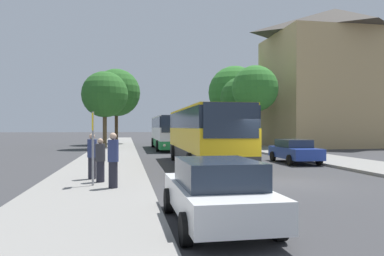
{
  "coord_description": "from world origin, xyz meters",
  "views": [
    {
      "loc": [
        -5.86,
        -13.62,
        2.18
      ],
      "look_at": [
        -0.53,
        16.75,
        2.1
      ],
      "focal_mm": 35.0,
      "sensor_mm": 36.0,
      "label": 1
    }
  ],
  "objects_px": {
    "pedestrian_walking_back": "(113,160)",
    "bus_middle": "(168,132)",
    "tree_left_near": "(116,93)",
    "parked_car_right_far": "(217,140)",
    "tree_right_near": "(242,98)",
    "parked_car_right_near": "(294,151)",
    "pedestrian_waiting_near": "(92,156)",
    "tree_right_far": "(255,89)",
    "bus_stop_sign": "(93,140)",
    "parked_car_left_curb": "(216,191)",
    "pedestrian_waiting_far": "(100,160)",
    "tree_right_mid": "(235,92)",
    "tree_left_far": "(105,95)",
    "bus_front": "(203,135)"
  },
  "relations": [
    {
      "from": "tree_right_far",
      "to": "tree_right_near",
      "type": "bearing_deg",
      "value": 85.45
    },
    {
      "from": "parked_car_left_curb",
      "to": "parked_car_right_far",
      "type": "xyz_separation_m",
      "value": [
        7.66,
        31.21,
        0.01
      ]
    },
    {
      "from": "pedestrian_walking_back",
      "to": "tree_right_near",
      "type": "distance_m",
      "value": 29.94
    },
    {
      "from": "tree_right_near",
      "to": "tree_right_mid",
      "type": "bearing_deg",
      "value": 80.58
    },
    {
      "from": "bus_front",
      "to": "bus_stop_sign",
      "type": "distance_m",
      "value": 8.89
    },
    {
      "from": "pedestrian_walking_back",
      "to": "bus_middle",
      "type": "bearing_deg",
      "value": 162.8
    },
    {
      "from": "pedestrian_walking_back",
      "to": "tree_left_near",
      "type": "xyz_separation_m",
      "value": [
        -0.79,
        34.17,
        5.32
      ]
    },
    {
      "from": "pedestrian_walking_back",
      "to": "tree_left_near",
      "type": "height_order",
      "value": "tree_left_near"
    },
    {
      "from": "bus_front",
      "to": "parked_car_right_far",
      "type": "bearing_deg",
      "value": 75.01
    },
    {
      "from": "tree_right_near",
      "to": "tree_right_mid",
      "type": "height_order",
      "value": "tree_right_mid"
    },
    {
      "from": "bus_middle",
      "to": "tree_right_far",
      "type": "bearing_deg",
      "value": -19.04
    },
    {
      "from": "parked_car_right_near",
      "to": "pedestrian_waiting_far",
      "type": "relative_size",
      "value": 2.79
    },
    {
      "from": "bus_stop_sign",
      "to": "bus_middle",
      "type": "bearing_deg",
      "value": 77.52
    },
    {
      "from": "tree_left_near",
      "to": "tree_right_far",
      "type": "bearing_deg",
      "value": -44.73
    },
    {
      "from": "tree_right_near",
      "to": "tree_left_near",
      "type": "bearing_deg",
      "value": 151.3
    },
    {
      "from": "bus_front",
      "to": "bus_middle",
      "type": "height_order",
      "value": "bus_front"
    },
    {
      "from": "parked_car_left_curb",
      "to": "pedestrian_waiting_near",
      "type": "bearing_deg",
      "value": 114.91
    },
    {
      "from": "pedestrian_waiting_near",
      "to": "tree_right_mid",
      "type": "bearing_deg",
      "value": -20.35
    },
    {
      "from": "bus_middle",
      "to": "tree_right_far",
      "type": "distance_m",
      "value": 9.41
    },
    {
      "from": "pedestrian_walking_back",
      "to": "pedestrian_waiting_far",
      "type": "bearing_deg",
      "value": -167.25
    },
    {
      "from": "bus_front",
      "to": "tree_left_far",
      "type": "distance_m",
      "value": 19.04
    },
    {
      "from": "pedestrian_waiting_near",
      "to": "parked_car_left_curb",
      "type": "bearing_deg",
      "value": -149.26
    },
    {
      "from": "pedestrian_waiting_near",
      "to": "pedestrian_waiting_far",
      "type": "height_order",
      "value": "pedestrian_waiting_near"
    },
    {
      "from": "bus_middle",
      "to": "pedestrian_waiting_far",
      "type": "relative_size",
      "value": 7.48
    },
    {
      "from": "parked_car_right_far",
      "to": "tree_left_near",
      "type": "bearing_deg",
      "value": -35.38
    },
    {
      "from": "bus_middle",
      "to": "tree_right_mid",
      "type": "distance_m",
      "value": 13.8
    },
    {
      "from": "tree_right_mid",
      "to": "tree_right_far",
      "type": "bearing_deg",
      "value": -97.09
    },
    {
      "from": "tree_left_near",
      "to": "bus_middle",
      "type": "bearing_deg",
      "value": -62.94
    },
    {
      "from": "bus_stop_sign",
      "to": "pedestrian_walking_back",
      "type": "distance_m",
      "value": 1.16
    },
    {
      "from": "bus_middle",
      "to": "tree_right_mid",
      "type": "xyz_separation_m",
      "value": [
        9.44,
        8.83,
        4.83
      ]
    },
    {
      "from": "parked_car_right_far",
      "to": "bus_middle",
      "type": "bearing_deg",
      "value": 24.77
    },
    {
      "from": "tree_right_mid",
      "to": "parked_car_right_near",
      "type": "bearing_deg",
      "value": -98.06
    },
    {
      "from": "bus_middle",
      "to": "parked_car_left_curb",
      "type": "distance_m",
      "value": 28.66
    },
    {
      "from": "parked_car_right_far",
      "to": "pedestrian_waiting_near",
      "type": "xyz_separation_m",
      "value": [
        -10.94,
        -24.23,
        0.27
      ]
    },
    {
      "from": "bus_middle",
      "to": "parked_car_right_far",
      "type": "height_order",
      "value": "bus_middle"
    },
    {
      "from": "parked_car_right_near",
      "to": "parked_car_right_far",
      "type": "distance_m",
      "value": 18.09
    },
    {
      "from": "parked_car_left_curb",
      "to": "bus_stop_sign",
      "type": "distance_m",
      "value": 6.22
    },
    {
      "from": "bus_stop_sign",
      "to": "tree_left_near",
      "type": "bearing_deg",
      "value": 90.14
    },
    {
      "from": "parked_car_right_far",
      "to": "tree_right_far",
      "type": "relative_size",
      "value": 0.51
    },
    {
      "from": "tree_right_near",
      "to": "tree_right_far",
      "type": "height_order",
      "value": "tree_right_far"
    },
    {
      "from": "pedestrian_waiting_near",
      "to": "tree_left_far",
      "type": "xyz_separation_m",
      "value": [
        -0.8,
        22.97,
        4.35
      ]
    },
    {
      "from": "bus_stop_sign",
      "to": "tree_right_mid",
      "type": "relative_size",
      "value": 0.26
    },
    {
      "from": "pedestrian_waiting_far",
      "to": "bus_middle",
      "type": "bearing_deg",
      "value": -18.76
    },
    {
      "from": "parked_car_right_far",
      "to": "tree_right_near",
      "type": "distance_m",
      "value": 5.37
    },
    {
      "from": "pedestrian_waiting_far",
      "to": "tree_left_near",
      "type": "distance_m",
      "value": 33.17
    },
    {
      "from": "parked_car_right_far",
      "to": "pedestrian_waiting_far",
      "type": "height_order",
      "value": "pedestrian_waiting_far"
    },
    {
      "from": "parked_car_right_near",
      "to": "pedestrian_waiting_near",
      "type": "bearing_deg",
      "value": 30.7
    },
    {
      "from": "parked_car_right_near",
      "to": "tree_right_mid",
      "type": "bearing_deg",
      "value": -95.84
    },
    {
      "from": "parked_car_right_near",
      "to": "bus_stop_sign",
      "type": "bearing_deg",
      "value": 37.29
    },
    {
      "from": "bus_stop_sign",
      "to": "tree_left_far",
      "type": "xyz_separation_m",
      "value": [
        -0.97,
        24.65,
        3.66
      ]
    }
  ]
}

